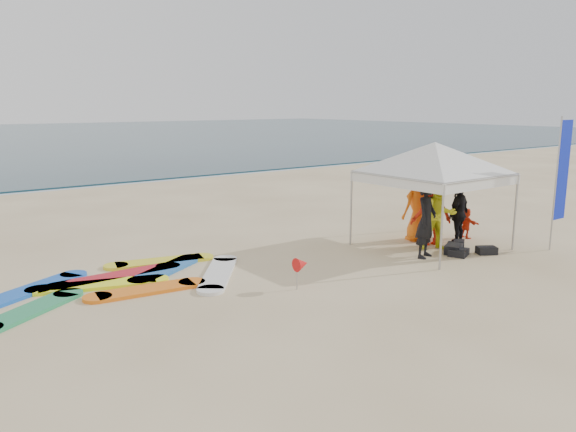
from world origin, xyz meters
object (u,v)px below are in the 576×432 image
(person_orange_b, at_px, (419,206))
(marker_pennant, at_px, (302,264))
(person_seated, at_px, (466,223))
(person_black_a, at_px, (426,220))
(person_black_b, at_px, (459,214))
(canopy_tent, at_px, (435,143))
(feather_flag, at_px, (562,172))
(person_orange_a, at_px, (432,213))
(person_yellow, at_px, (439,215))
(surfboard_spread, at_px, (125,281))

(person_orange_b, distance_m, marker_pennant, 5.15)
(person_orange_b, bearing_deg, person_seated, 161.56)
(person_orange_b, height_order, marker_pennant, person_orange_b)
(person_black_a, distance_m, person_black_b, 1.65)
(person_black_b, height_order, canopy_tent, canopy_tent)
(feather_flag, relative_size, marker_pennant, 5.17)
(person_black_a, xyz_separation_m, person_black_b, (1.62, 0.28, -0.08))
(person_seated, bearing_deg, person_black_a, 116.39)
(person_seated, bearing_deg, marker_pennant, 108.38)
(person_orange_a, height_order, person_seated, person_orange_a)
(person_yellow, height_order, surfboard_spread, person_yellow)
(canopy_tent, distance_m, surfboard_spread, 7.97)
(canopy_tent, relative_size, surfboard_spread, 0.73)
(person_black_b, height_order, marker_pennant, person_black_b)
(person_seated, bearing_deg, person_black_b, 124.21)
(person_orange_a, bearing_deg, person_orange_b, -71.89)
(person_seated, xyz_separation_m, surfboard_spread, (-8.86, 1.82, -0.38))
(marker_pennant, bearing_deg, surfboard_spread, 136.93)
(person_black_a, height_order, person_orange_b, person_orange_b)
(person_yellow, bearing_deg, person_black_b, 30.28)
(feather_flag, bearing_deg, marker_pennant, 168.75)
(person_yellow, xyz_separation_m, marker_pennant, (-4.57, -0.30, -0.39))
(person_black_a, height_order, feather_flag, feather_flag)
(person_orange_b, distance_m, surfboard_spread, 7.76)
(canopy_tent, bearing_deg, person_yellow, -102.10)
(person_orange_a, xyz_separation_m, person_black_b, (0.52, -0.45, -0.02))
(canopy_tent, height_order, feather_flag, feather_flag)
(person_seated, bearing_deg, feather_flag, -145.48)
(person_seated, bearing_deg, person_yellow, 114.71)
(person_yellow, xyz_separation_m, person_orange_b, (0.39, 0.99, 0.06))
(marker_pennant, bearing_deg, feather_flag, -11.25)
(marker_pennant, bearing_deg, person_black_a, 0.65)
(person_seated, xyz_separation_m, feather_flag, (0.84, -2.05, 1.53))
(person_black_a, xyz_separation_m, person_orange_a, (1.10, 0.73, -0.07))
(canopy_tent, relative_size, marker_pennant, 6.32)
(person_yellow, height_order, person_black_b, person_yellow)
(person_orange_a, xyz_separation_m, marker_pennant, (-4.87, -0.77, -0.34))
(person_orange_a, xyz_separation_m, canopy_tent, (-0.23, -0.18, 1.81))
(person_orange_a, xyz_separation_m, person_seated, (1.34, -0.12, -0.42))
(person_yellow, distance_m, feather_flag, 3.18)
(person_black_b, distance_m, marker_pennant, 5.40)
(canopy_tent, xyz_separation_m, marker_pennant, (-4.64, -0.59, -2.15))
(person_yellow, height_order, person_seated, person_yellow)
(feather_flag, distance_m, surfboard_spread, 10.61)
(person_black_b, bearing_deg, person_orange_a, -53.91)
(surfboard_spread, bearing_deg, marker_pennant, -43.07)
(person_yellow, xyz_separation_m, person_orange_a, (0.29, 0.48, -0.04))
(person_black_b, height_order, feather_flag, feather_flag)
(person_orange_b, relative_size, surfboard_spread, 0.34)
(canopy_tent, bearing_deg, person_orange_a, 37.69)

